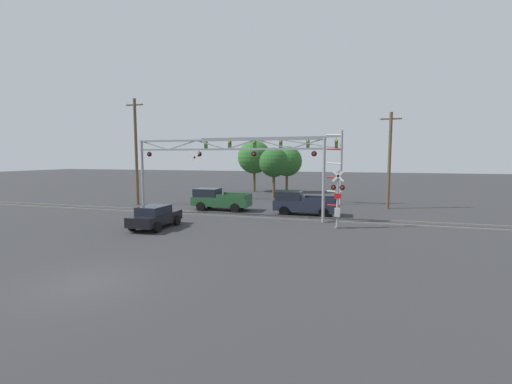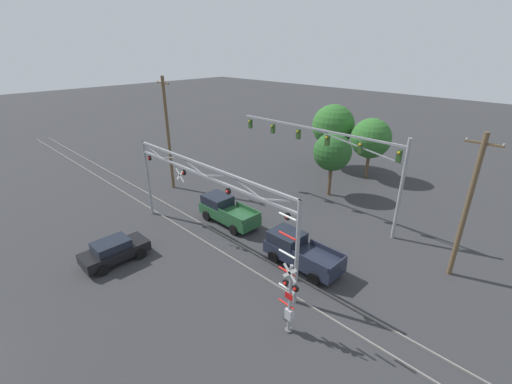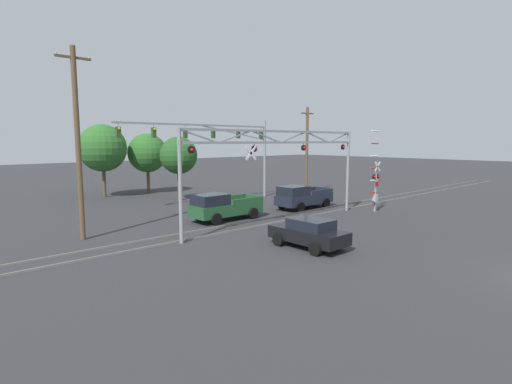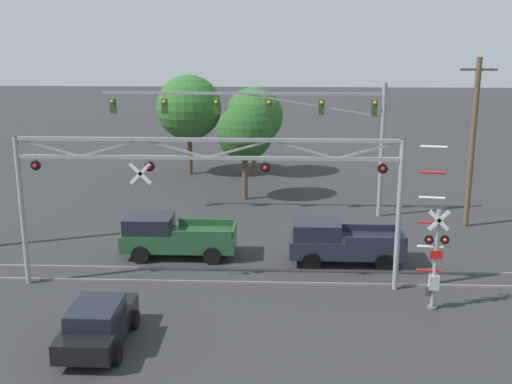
% 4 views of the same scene
% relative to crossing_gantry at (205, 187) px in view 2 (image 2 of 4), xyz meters
% --- Properties ---
extents(rail_track_near, '(80.00, 0.08, 0.10)m').
position_rel_crossing_gantry_xyz_m(rail_track_near, '(0.02, 0.28, -4.45)').
color(rail_track_near, gray).
rests_on(rail_track_near, ground_plane).
extents(rail_track_far, '(80.00, 0.08, 0.10)m').
position_rel_crossing_gantry_xyz_m(rail_track_far, '(0.02, 1.72, -4.45)').
color(rail_track_far, gray).
rests_on(rail_track_far, ground_plane).
extents(crossing_gantry, '(14.94, 0.26, 6.01)m').
position_rel_crossing_gantry_xyz_m(crossing_gantry, '(0.00, 0.00, 0.00)').
color(crossing_gantry, gray).
rests_on(crossing_gantry, ground_plane).
extents(crossing_signal_mast, '(1.24, 0.35, 6.12)m').
position_rel_crossing_gantry_xyz_m(crossing_signal_mast, '(8.40, -1.79, -2.46)').
color(crossing_signal_mast, gray).
rests_on(crossing_signal_mast, ground_plane).
extents(traffic_signal_span, '(14.99, 0.39, 7.24)m').
position_rel_crossing_gantry_xyz_m(traffic_signal_span, '(3.57, 10.07, 0.81)').
color(traffic_signal_span, gray).
rests_on(traffic_signal_span, ground_plane).
extents(pickup_truck_lead, '(5.08, 2.15, 1.88)m').
position_rel_crossing_gantry_xyz_m(pickup_truck_lead, '(-2.01, 3.36, -3.55)').
color(pickup_truck_lead, '#23512D').
rests_on(pickup_truck_lead, ground_plane).
extents(pickup_truck_following, '(4.97, 2.15, 1.88)m').
position_rel_crossing_gantry_xyz_m(pickup_truck_following, '(5.43, 2.86, -3.55)').
color(pickup_truck_following, '#1E2333').
rests_on(pickup_truck_following, ground_plane).
extents(sedan_waiting, '(2.04, 4.03, 1.49)m').
position_rel_crossing_gantry_xyz_m(sedan_waiting, '(-3.05, -5.04, -3.72)').
color(sedan_waiting, black).
rests_on(sedan_waiting, ground_plane).
extents(utility_pole_left, '(1.80, 0.28, 10.21)m').
position_rel_crossing_gantry_xyz_m(utility_pole_left, '(-10.91, 4.29, 0.76)').
color(utility_pole_left, brown).
rests_on(utility_pole_left, ground_plane).
extents(utility_pole_right, '(1.80, 0.28, 8.63)m').
position_rel_crossing_gantry_xyz_m(utility_pole_right, '(12.45, 8.45, -0.04)').
color(utility_pole_right, brown).
rests_on(utility_pole_right, ground_plane).
extents(background_tree_beyond_span, '(4.46, 4.46, 6.90)m').
position_rel_crossing_gantry_xyz_m(background_tree_beyond_span, '(-3.56, 19.87, 0.16)').
color(background_tree_beyond_span, brown).
rests_on(background_tree_beyond_span, ground_plane).
extents(background_tree_far_left_verge, '(3.33, 3.33, 5.72)m').
position_rel_crossing_gantry_xyz_m(background_tree_far_left_verge, '(0.67, 13.32, -0.46)').
color(background_tree_far_left_verge, brown).
rests_on(background_tree_far_left_verge, ground_plane).
extents(background_tree_far_right_verge, '(3.94, 3.94, 6.09)m').
position_rel_crossing_gantry_xyz_m(background_tree_far_right_verge, '(0.93, 19.74, -0.39)').
color(background_tree_far_right_verge, brown).
rests_on(background_tree_far_right_verge, ground_plane).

